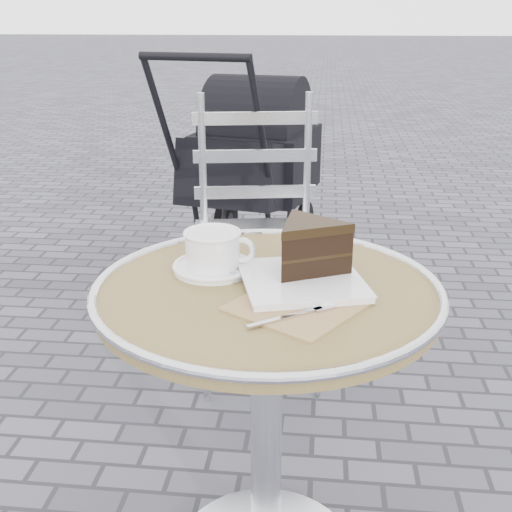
# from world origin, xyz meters

# --- Properties ---
(cafe_table) EXTENTS (0.72, 0.72, 0.74)m
(cafe_table) POSITION_xyz_m (0.00, 0.00, 0.57)
(cafe_table) COLOR silver
(cafe_table) RESTS_ON ground
(cappuccino_set) EXTENTS (0.19, 0.17, 0.09)m
(cappuccino_set) POSITION_xyz_m (-0.12, 0.08, 0.77)
(cappuccino_set) COLOR white
(cappuccino_set) RESTS_ON cafe_table
(cake_plate_set) EXTENTS (0.30, 0.39, 0.13)m
(cake_plate_set) POSITION_xyz_m (0.08, 0.04, 0.79)
(cake_plate_set) COLOR #9F7A57
(cake_plate_set) RESTS_ON cafe_table
(bistro_chair) EXTENTS (0.52, 0.52, 1.00)m
(bistro_chair) POSITION_xyz_m (-0.13, 1.00, 0.62)
(bistro_chair) COLOR silver
(bistro_chair) RESTS_ON ground
(baby_stroller) EXTENTS (0.69, 1.15, 1.12)m
(baby_stroller) POSITION_xyz_m (-0.26, 1.92, 0.50)
(baby_stroller) COLOR black
(baby_stroller) RESTS_ON ground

